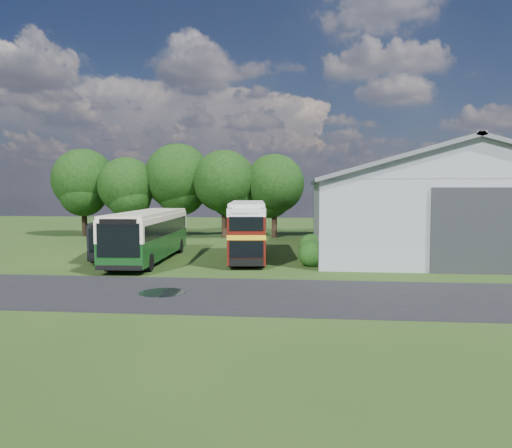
# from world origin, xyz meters

# --- Properties ---
(ground) EXTENTS (120.00, 120.00, 0.00)m
(ground) POSITION_xyz_m (0.00, 0.00, 0.00)
(ground) COLOR #1C3912
(ground) RESTS_ON ground
(asphalt_road) EXTENTS (60.00, 8.00, 0.02)m
(asphalt_road) POSITION_xyz_m (3.00, -3.00, 0.00)
(asphalt_road) COLOR black
(asphalt_road) RESTS_ON ground
(puddle) EXTENTS (2.20, 2.20, 0.01)m
(puddle) POSITION_xyz_m (-1.50, -3.00, 0.00)
(puddle) COLOR black
(puddle) RESTS_ON ground
(storage_shed) EXTENTS (18.80, 24.80, 8.15)m
(storage_shed) POSITION_xyz_m (15.00, 15.98, 4.17)
(storage_shed) COLOR gray
(storage_shed) RESTS_ON ground
(tree_left_a) EXTENTS (6.46, 6.46, 9.12)m
(tree_left_a) POSITION_xyz_m (-18.00, 24.50, 5.87)
(tree_left_a) COLOR black
(tree_left_a) RESTS_ON ground
(tree_left_b) EXTENTS (5.78, 5.78, 8.16)m
(tree_left_b) POSITION_xyz_m (-13.00, 23.50, 5.25)
(tree_left_b) COLOR black
(tree_left_b) RESTS_ON ground
(tree_mid) EXTENTS (6.80, 6.80, 9.60)m
(tree_mid) POSITION_xyz_m (-8.00, 24.80, 6.18)
(tree_mid) COLOR black
(tree_mid) RESTS_ON ground
(tree_right_a) EXTENTS (6.26, 6.26, 8.83)m
(tree_right_a) POSITION_xyz_m (-3.00, 23.80, 5.69)
(tree_right_a) COLOR black
(tree_right_a) RESTS_ON ground
(tree_right_b) EXTENTS (5.98, 5.98, 8.45)m
(tree_right_b) POSITION_xyz_m (2.00, 24.60, 5.44)
(tree_right_b) COLOR black
(tree_right_b) RESTS_ON ground
(shrub_front) EXTENTS (1.70, 1.70, 1.70)m
(shrub_front) POSITION_xyz_m (5.60, 6.00, 0.00)
(shrub_front) COLOR #194714
(shrub_front) RESTS_ON ground
(shrub_mid) EXTENTS (1.60, 1.60, 1.60)m
(shrub_mid) POSITION_xyz_m (5.60, 8.00, 0.00)
(shrub_mid) COLOR #194714
(shrub_mid) RESTS_ON ground
(shrub_back) EXTENTS (1.80, 1.80, 1.80)m
(shrub_back) POSITION_xyz_m (5.60, 10.00, 0.00)
(shrub_back) COLOR #194714
(shrub_back) RESTS_ON ground
(bus_green_single) EXTENTS (3.38, 12.38, 3.38)m
(bus_green_single) POSITION_xyz_m (-5.46, 7.13, 1.80)
(bus_green_single) COLOR black
(bus_green_single) RESTS_ON ground
(bus_maroon_double) EXTENTS (3.32, 9.54, 4.02)m
(bus_maroon_double) POSITION_xyz_m (1.20, 8.40, 2.01)
(bus_maroon_double) COLOR black
(bus_maroon_double) RESTS_ON ground
(bus_dark_single) EXTENTS (4.57, 10.11, 2.72)m
(bus_dark_single) POSITION_xyz_m (-8.71, 9.48, 1.45)
(bus_dark_single) COLOR black
(bus_dark_single) RESTS_ON ground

